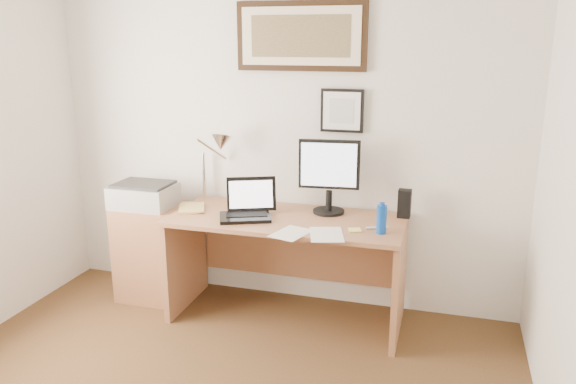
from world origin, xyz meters
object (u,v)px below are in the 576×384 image
at_px(water_bottle, 382,220).
at_px(lcd_monitor, 329,173).
at_px(laptop, 247,209).
at_px(desk, 290,246).
at_px(printer, 144,195).
at_px(side_cabinet, 154,252).
at_px(book, 179,209).

height_order(water_bottle, lcd_monitor, lcd_monitor).
height_order(water_bottle, laptop, laptop).
height_order(desk, printer, printer).
relative_size(side_cabinet, book, 2.99).
bearing_deg(lcd_monitor, printer, -173.60).
distance_m(desk, lcd_monitor, 0.59).
bearing_deg(side_cabinet, printer, -151.23).
bearing_deg(desk, printer, -177.06).
bearing_deg(side_cabinet, laptop, -7.69).
relative_size(side_cabinet, desk, 0.46).
height_order(side_cabinet, desk, desk).
relative_size(water_bottle, printer, 0.41).
relative_size(laptop, printer, 0.94).
xyz_separation_m(lcd_monitor, printer, (-1.36, -0.15, -0.22)).
xyz_separation_m(side_cabinet, lcd_monitor, (1.32, 0.13, 0.68)).
bearing_deg(side_cabinet, lcd_monitor, 5.66).
bearing_deg(printer, book, -12.49).
bearing_deg(laptop, side_cabinet, 172.31).
xyz_separation_m(water_bottle, printer, (-1.77, 0.17, -0.02)).
bearing_deg(laptop, book, 178.23).
distance_m(water_bottle, laptop, 0.93).
distance_m(desk, laptop, 0.42).
distance_m(side_cabinet, laptop, 0.93).
height_order(laptop, printer, laptop).
distance_m(desk, printer, 1.15).
bearing_deg(book, lcd_monitor, 12.12).
bearing_deg(lcd_monitor, laptop, -155.05).
relative_size(laptop, lcd_monitor, 0.79).
bearing_deg(lcd_monitor, book, -167.88).
relative_size(desk, lcd_monitor, 3.08).
xyz_separation_m(side_cabinet, laptop, (0.81, -0.11, 0.44)).
xyz_separation_m(water_bottle, book, (-1.45, 0.10, -0.08)).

